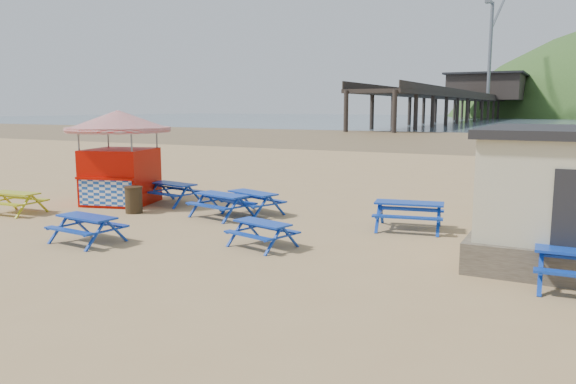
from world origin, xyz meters
The scene contains 13 objects.
ground centered at (0.00, 0.00, 0.00)m, with size 400.00×400.00×0.00m, color tan.
wet_sand centered at (0.00, 55.00, 0.00)m, with size 400.00×400.00×0.00m, color brown.
sea centered at (0.00, 170.00, 0.01)m, with size 400.00×400.00×0.00m, color #4A5D6B.
picnic_table_blue_a centered at (-4.51, 2.73, 0.40)m, with size 2.15×1.85×0.80m.
picnic_table_blue_b centered at (-0.76, 2.28, 0.39)m, with size 2.23×2.01×0.77m.
picnic_table_blue_c centered at (4.61, 2.30, 0.42)m, with size 2.25×1.94×0.84m.
picnic_table_blue_d centered at (-2.69, -3.22, 0.37)m, with size 1.87×1.57×0.73m.
picnic_table_blue_e centered at (1.75, -1.48, 0.33)m, with size 1.87×1.65×0.67m.
picnic_table_yellow centered at (-8.14, -1.28, 0.37)m, with size 1.84×1.52×0.73m.
ice_cream_kiosk centered at (-6.35, 1.94, 2.22)m, with size 4.83×4.83×3.52m.
litter_bin centered at (-4.58, 0.66, 0.47)m, with size 0.63×0.63×0.92m.
pier centered at (-17.99, 178.23, 5.46)m, with size 24.00×220.00×39.29m.
picnic_table_blue_g centered at (-1.43, 1.39, 0.39)m, with size 2.17×1.90×0.79m.
Camera 1 is at (8.85, -13.94, 3.62)m, focal length 35.00 mm.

